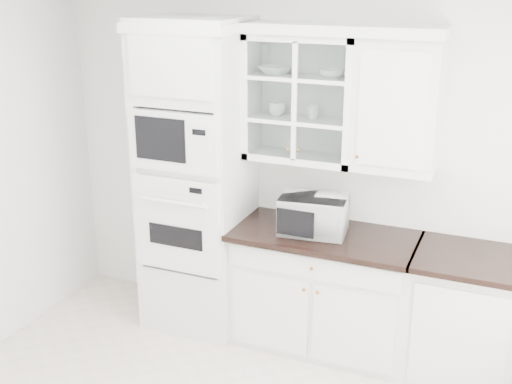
% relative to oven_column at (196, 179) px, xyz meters
% --- Properties ---
extents(room_shell, '(4.00, 3.50, 2.70)m').
position_rel_oven_column_xyz_m(room_shell, '(0.75, -0.99, 0.58)').
color(room_shell, white).
rests_on(room_shell, ground).
extents(oven_column, '(0.76, 0.68, 2.40)m').
position_rel_oven_column_xyz_m(oven_column, '(0.00, 0.00, 0.00)').
color(oven_column, silver).
rests_on(oven_column, ground).
extents(base_cabinet_run, '(1.32, 0.67, 0.92)m').
position_rel_oven_column_xyz_m(base_cabinet_run, '(1.03, 0.03, -0.74)').
color(base_cabinet_run, silver).
rests_on(base_cabinet_run, ground).
extents(extra_base_cabinet, '(0.72, 0.67, 0.92)m').
position_rel_oven_column_xyz_m(extra_base_cabinet, '(2.03, 0.03, -0.74)').
color(extra_base_cabinet, silver).
rests_on(extra_base_cabinet, ground).
extents(upper_cabinet_glass, '(0.80, 0.33, 0.90)m').
position_rel_oven_column_xyz_m(upper_cabinet_glass, '(0.78, 0.17, 0.65)').
color(upper_cabinet_glass, silver).
rests_on(upper_cabinet_glass, room_shell).
extents(upper_cabinet_solid, '(0.55, 0.33, 0.90)m').
position_rel_oven_column_xyz_m(upper_cabinet_solid, '(1.46, 0.17, 0.65)').
color(upper_cabinet_solid, silver).
rests_on(upper_cabinet_solid, room_shell).
extents(crown_molding, '(2.14, 0.38, 0.07)m').
position_rel_oven_column_xyz_m(crown_molding, '(0.68, 0.14, 1.14)').
color(crown_molding, white).
rests_on(crown_molding, room_shell).
extents(countertop_microwave, '(0.51, 0.44, 0.27)m').
position_rel_oven_column_xyz_m(countertop_microwave, '(0.94, 0.00, -0.14)').
color(countertop_microwave, white).
rests_on(countertop_microwave, base_cabinet_run).
extents(bowl_a, '(0.28, 0.28, 0.06)m').
position_rel_oven_column_xyz_m(bowl_a, '(0.58, 0.17, 0.84)').
color(bowl_a, white).
rests_on(bowl_a, upper_cabinet_glass).
extents(bowl_b, '(0.21, 0.21, 0.05)m').
position_rel_oven_column_xyz_m(bowl_b, '(0.98, 0.17, 0.84)').
color(bowl_b, white).
rests_on(bowl_b, upper_cabinet_glass).
extents(cup_a, '(0.13, 0.13, 0.10)m').
position_rel_oven_column_xyz_m(cup_a, '(0.59, 0.17, 0.56)').
color(cup_a, white).
rests_on(cup_a, upper_cabinet_glass).
extents(cup_b, '(0.12, 0.12, 0.09)m').
position_rel_oven_column_xyz_m(cup_b, '(0.86, 0.17, 0.56)').
color(cup_b, white).
rests_on(cup_b, upper_cabinet_glass).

